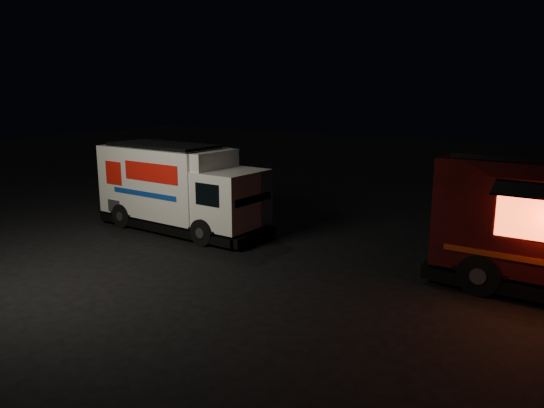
% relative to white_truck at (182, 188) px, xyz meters
% --- Properties ---
extents(ground, '(80.00, 80.00, 0.00)m').
position_rel_white_truck_xyz_m(ground, '(3.63, -2.39, -1.44)').
color(ground, black).
rests_on(ground, ground).
extents(white_truck, '(6.45, 2.51, 2.87)m').
position_rel_white_truck_xyz_m(white_truck, '(0.00, 0.00, 0.00)').
color(white_truck, silver).
rests_on(white_truck, ground).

